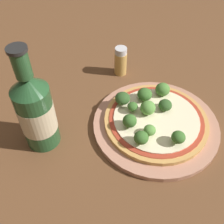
% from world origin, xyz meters
% --- Properties ---
extents(ground_plane, '(3.00, 3.00, 0.00)m').
position_xyz_m(ground_plane, '(0.00, 0.00, 0.00)').
color(ground_plane, brown).
extents(plate, '(0.28, 0.28, 0.01)m').
position_xyz_m(plate, '(-0.01, 0.01, 0.01)').
color(plate, tan).
rests_on(plate, ground_plane).
extents(pizza, '(0.23, 0.23, 0.01)m').
position_xyz_m(pizza, '(-0.01, 0.01, 0.02)').
color(pizza, tan).
rests_on(pizza, plate).
extents(broccoli_floret_0, '(0.03, 0.03, 0.03)m').
position_xyz_m(broccoli_floret_0, '(-0.05, 0.06, 0.04)').
color(broccoli_floret_0, '#6B8E51').
rests_on(broccoli_floret_0, pizza).
extents(broccoli_floret_1, '(0.03, 0.03, 0.02)m').
position_xyz_m(broccoli_floret_1, '(-0.06, 0.01, 0.04)').
color(broccoli_floret_1, '#6B8E51').
rests_on(broccoli_floret_1, pizza).
extents(broccoli_floret_2, '(0.03, 0.03, 0.03)m').
position_xyz_m(broccoli_floret_2, '(0.01, 0.09, 0.04)').
color(broccoli_floret_2, '#6B8E51').
rests_on(broccoli_floret_2, pizza).
extents(broccoli_floret_3, '(0.03, 0.03, 0.03)m').
position_xyz_m(broccoli_floret_3, '(-0.06, -0.05, 0.04)').
color(broccoli_floret_3, '#6B8E51').
rests_on(broccoli_floret_3, pizza).
extents(broccoli_floret_4, '(0.03, 0.03, 0.02)m').
position_xyz_m(broccoli_floret_4, '(0.03, 0.00, 0.04)').
color(broccoli_floret_4, '#6B8E51').
rests_on(broccoli_floret_4, pizza).
extents(broccoli_floret_5, '(0.02, 0.02, 0.02)m').
position_xyz_m(broccoli_floret_5, '(-0.01, 0.07, 0.04)').
color(broccoli_floret_5, '#6B8E51').
rests_on(broccoli_floret_5, pizza).
extents(broccoli_floret_6, '(0.03, 0.03, 0.03)m').
position_xyz_m(broccoli_floret_6, '(0.07, 0.02, 0.04)').
color(broccoli_floret_6, '#6B8E51').
rests_on(broccoli_floret_6, pizza).
extents(broccoli_floret_7, '(0.03, 0.03, 0.03)m').
position_xyz_m(broccoli_floret_7, '(-0.00, 0.03, 0.04)').
color(broccoli_floret_7, '#6B8E51').
rests_on(broccoli_floret_7, pizza).
extents(broccoli_floret_8, '(0.03, 0.03, 0.03)m').
position_xyz_m(broccoli_floret_8, '(0.04, 0.05, 0.04)').
color(broccoli_floret_8, '#6B8E51').
rests_on(broccoli_floret_8, pizza).
extents(broccoli_floret_9, '(0.03, 0.03, 0.03)m').
position_xyz_m(broccoli_floret_9, '(-0.08, 0.02, 0.04)').
color(broccoli_floret_9, '#6B8E51').
rests_on(broccoli_floret_9, pizza).
extents(beer_bottle, '(0.07, 0.07, 0.23)m').
position_xyz_m(beer_bottle, '(-0.14, 0.22, 0.09)').
color(beer_bottle, '#234C28').
rests_on(beer_bottle, ground_plane).
extents(pepper_shaker, '(0.03, 0.03, 0.08)m').
position_xyz_m(pepper_shaker, '(0.14, 0.15, 0.04)').
color(pepper_shaker, tan).
rests_on(pepper_shaker, ground_plane).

